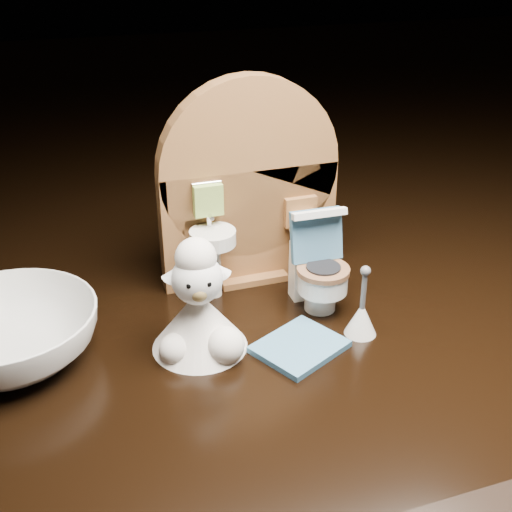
{
  "coord_description": "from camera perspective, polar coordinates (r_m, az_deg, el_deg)",
  "views": [
    {
      "loc": [
        -0.13,
        -0.34,
        0.24
      ],
      "look_at": [
        -0.01,
        0.01,
        0.05
      ],
      "focal_mm": 45.0,
      "sensor_mm": 36.0,
      "label": 1
    }
  ],
  "objects": [
    {
      "name": "ceramic_bowl",
      "position": [
        0.42,
        -21.12,
        -6.62
      ],
      "size": [
        0.13,
        0.13,
        0.03
      ],
      "primitive_type": "imported",
      "rotation": [
        0.0,
        0.0,
        0.19
      ],
      "color": "white",
      "rests_on": "ground"
    },
    {
      "name": "bath_mat",
      "position": [
        0.41,
        3.9,
        -8.04
      ],
      "size": [
        0.07,
        0.06,
        0.0
      ],
      "primitive_type": "cube",
      "rotation": [
        0.0,
        0.0,
        0.46
      ],
      "color": "teal",
      "rests_on": "ground"
    },
    {
      "name": "backdrop_panel",
      "position": [
        0.46,
        -0.69,
        5.42
      ],
      "size": [
        0.13,
        0.05,
        0.15
      ],
      "color": "brown",
      "rests_on": "ground"
    },
    {
      "name": "toy_toilet",
      "position": [
        0.44,
        5.51,
        -1.36
      ],
      "size": [
        0.04,
        0.05,
        0.07
      ],
      "rotation": [
        0.0,
        0.0,
        -0.03
      ],
      "color": "white",
      "rests_on": "ground"
    },
    {
      "name": "plush_lamb",
      "position": [
        0.4,
        -5.08,
        -4.97
      ],
      "size": [
        0.06,
        0.06,
        0.08
      ],
      "rotation": [
        0.0,
        0.0,
        -0.15
      ],
      "color": "white",
      "rests_on": "ground"
    },
    {
      "name": "toilet_brush",
      "position": [
        0.42,
        9.35,
        -5.31
      ],
      "size": [
        0.02,
        0.02,
        0.05
      ],
      "color": "white",
      "rests_on": "ground"
    }
  ]
}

